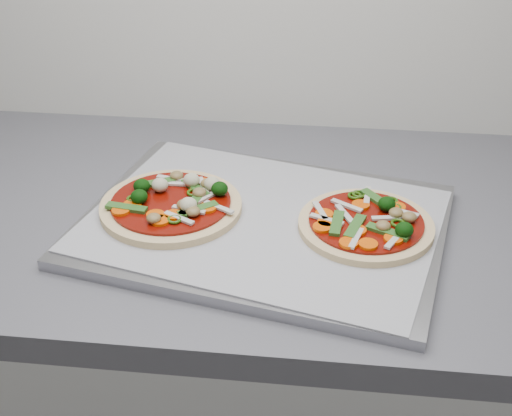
# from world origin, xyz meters

# --- Properties ---
(baking_tray) EXTENTS (0.55, 0.45, 0.02)m
(baking_tray) POSITION_xyz_m (-0.47, 1.25, 0.91)
(baking_tray) COLOR #96969B
(baking_tray) RESTS_ON countertop
(parchment) EXTENTS (0.53, 0.44, 0.00)m
(parchment) POSITION_xyz_m (-0.47, 1.25, 0.92)
(parchment) COLOR #A1A1A7
(parchment) RESTS_ON baking_tray
(pizza_left) EXTENTS (0.23, 0.23, 0.03)m
(pizza_left) POSITION_xyz_m (-0.60, 1.26, 0.93)
(pizza_left) COLOR #D4B580
(pizza_left) RESTS_ON parchment
(pizza_right) EXTENTS (0.20, 0.20, 0.03)m
(pizza_right) POSITION_xyz_m (-0.33, 1.24, 0.93)
(pizza_right) COLOR #D4B580
(pizza_right) RESTS_ON parchment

